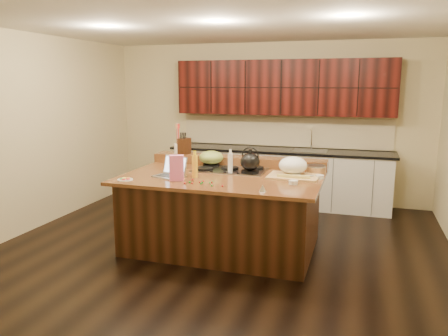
% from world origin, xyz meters
% --- Properties ---
extents(room, '(5.52, 5.02, 2.72)m').
position_xyz_m(room, '(0.00, 0.00, 1.35)').
color(room, black).
rests_on(room, ground).
extents(island, '(2.40, 1.60, 0.92)m').
position_xyz_m(island, '(0.00, 0.00, 0.46)').
color(island, black).
rests_on(island, ground).
extents(back_ledge, '(2.40, 0.30, 0.12)m').
position_xyz_m(back_ledge, '(0.00, 0.70, 0.98)').
color(back_ledge, black).
rests_on(back_ledge, island).
extents(cooktop, '(0.92, 0.52, 0.05)m').
position_xyz_m(cooktop, '(0.00, 0.30, 0.94)').
color(cooktop, gray).
rests_on(cooktop, island).
extents(back_counter, '(3.70, 0.66, 2.40)m').
position_xyz_m(back_counter, '(0.30, 2.23, 0.98)').
color(back_counter, silver).
rests_on(back_counter, ground).
extents(kettle, '(0.24, 0.24, 0.22)m').
position_xyz_m(kettle, '(0.30, 0.17, 1.07)').
color(kettle, black).
rests_on(kettle, cooktop).
extents(green_bowl, '(0.40, 0.40, 0.18)m').
position_xyz_m(green_bowl, '(-0.30, 0.43, 1.05)').
color(green_bowl, olive).
rests_on(green_bowl, cooktop).
extents(laptop, '(0.42, 0.37, 0.24)m').
position_xyz_m(laptop, '(-0.56, -0.26, 0.99)').
color(laptop, '#B7B7BC').
rests_on(laptop, island).
extents(oil_bottle, '(0.08, 0.08, 0.27)m').
position_xyz_m(oil_bottle, '(-0.28, -0.21, 1.06)').
color(oil_bottle, yellow).
rests_on(oil_bottle, island).
extents(vinegar_bottle, '(0.08, 0.08, 0.25)m').
position_xyz_m(vinegar_bottle, '(0.05, 0.15, 1.04)').
color(vinegar_bottle, silver).
rests_on(vinegar_bottle, island).
extents(wooden_tray, '(0.60, 0.48, 0.24)m').
position_xyz_m(wooden_tray, '(0.83, 0.19, 1.03)').
color(wooden_tray, tan).
rests_on(wooden_tray, island).
extents(ramekin_a, '(0.11, 0.11, 0.04)m').
position_xyz_m(ramekin_a, '(0.90, -0.23, 0.94)').
color(ramekin_a, white).
rests_on(ramekin_a, island).
extents(ramekin_b, '(0.11, 0.11, 0.04)m').
position_xyz_m(ramekin_b, '(0.88, 0.13, 0.94)').
color(ramekin_b, white).
rests_on(ramekin_b, island).
extents(ramekin_c, '(0.11, 0.11, 0.04)m').
position_xyz_m(ramekin_c, '(1.15, 0.15, 0.94)').
color(ramekin_c, white).
rests_on(ramekin_c, island).
extents(strainer_bowl, '(0.28, 0.28, 0.09)m').
position_xyz_m(strainer_bowl, '(1.08, 0.43, 0.97)').
color(strainer_bowl, '#996B3F').
rests_on(strainer_bowl, island).
extents(kitchen_timer, '(0.08, 0.08, 0.07)m').
position_xyz_m(kitchen_timer, '(0.64, -0.64, 0.96)').
color(kitchen_timer, silver).
rests_on(kitchen_timer, island).
extents(pink_bag, '(0.18, 0.13, 0.30)m').
position_xyz_m(pink_bag, '(-0.42, -0.44, 1.07)').
color(pink_bag, pink).
rests_on(pink_bag, island).
extents(candy_plate, '(0.20, 0.20, 0.01)m').
position_xyz_m(candy_plate, '(-1.00, -0.60, 0.93)').
color(candy_plate, white).
rests_on(candy_plate, island).
extents(package_box, '(0.11, 0.08, 0.14)m').
position_xyz_m(package_box, '(-0.64, 0.23, 0.99)').
color(package_box, gold).
rests_on(package_box, island).
extents(utensil_crock, '(0.14, 0.14, 0.14)m').
position_xyz_m(utensil_crock, '(-0.89, 0.70, 1.11)').
color(utensil_crock, white).
rests_on(utensil_crock, back_ledge).
extents(knife_block, '(0.15, 0.20, 0.22)m').
position_xyz_m(knife_block, '(-0.80, 0.70, 1.15)').
color(knife_block, black).
rests_on(knife_block, back_ledge).
extents(gumdrop_0, '(0.02, 0.02, 0.02)m').
position_xyz_m(gumdrop_0, '(0.01, -0.44, 0.93)').
color(gumdrop_0, red).
rests_on(gumdrop_0, island).
extents(gumdrop_1, '(0.02, 0.02, 0.02)m').
position_xyz_m(gumdrop_1, '(-0.08, -0.54, 0.93)').
color(gumdrop_1, '#198C26').
rests_on(gumdrop_1, island).
extents(gumdrop_2, '(0.02, 0.02, 0.02)m').
position_xyz_m(gumdrop_2, '(-0.12, -0.49, 0.93)').
color(gumdrop_2, red).
rests_on(gumdrop_2, island).
extents(gumdrop_3, '(0.02, 0.02, 0.02)m').
position_xyz_m(gumdrop_3, '(-0.23, -0.51, 0.93)').
color(gumdrop_3, '#198C26').
rests_on(gumdrop_3, island).
extents(gumdrop_4, '(0.02, 0.02, 0.02)m').
position_xyz_m(gumdrop_4, '(-0.18, -0.55, 0.93)').
color(gumdrop_4, red).
rests_on(gumdrop_4, island).
extents(gumdrop_5, '(0.02, 0.02, 0.02)m').
position_xyz_m(gumdrop_5, '(0.07, -0.60, 0.93)').
color(gumdrop_5, '#198C26').
rests_on(gumdrop_5, island).
extents(gumdrop_6, '(0.02, 0.02, 0.02)m').
position_xyz_m(gumdrop_6, '(-0.24, -0.39, 0.93)').
color(gumdrop_6, red).
rests_on(gumdrop_6, island).
extents(gumdrop_7, '(0.02, 0.02, 0.02)m').
position_xyz_m(gumdrop_7, '(-0.08, -0.48, 0.93)').
color(gumdrop_7, '#198C26').
rests_on(gumdrop_7, island).
extents(gumdrop_8, '(0.02, 0.02, 0.02)m').
position_xyz_m(gumdrop_8, '(0.18, -0.57, 0.93)').
color(gumdrop_8, red).
rests_on(gumdrop_8, island).
extents(gumdrop_9, '(0.02, 0.02, 0.02)m').
position_xyz_m(gumdrop_9, '(0.01, -0.41, 0.93)').
color(gumdrop_9, '#198C26').
rests_on(gumdrop_9, island).
extents(gumdrop_10, '(0.02, 0.02, 0.02)m').
position_xyz_m(gumdrop_10, '(-0.26, -0.57, 0.93)').
color(gumdrop_10, red).
rests_on(gumdrop_10, island).
extents(gumdrop_11, '(0.02, 0.02, 0.02)m').
position_xyz_m(gumdrop_11, '(0.00, -0.48, 0.93)').
color(gumdrop_11, '#198C26').
rests_on(gumdrop_11, island).
extents(gumdrop_12, '(0.02, 0.02, 0.02)m').
position_xyz_m(gumdrop_12, '(-0.10, -0.41, 0.93)').
color(gumdrop_12, red).
rests_on(gumdrop_12, island).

